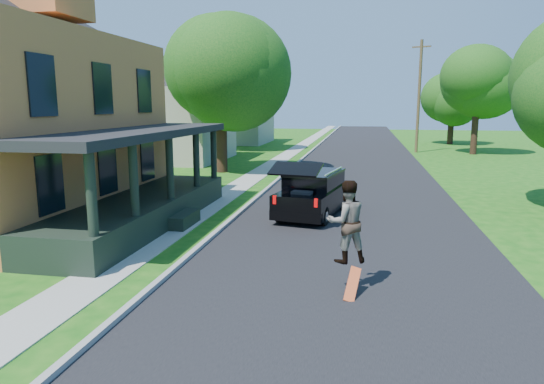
# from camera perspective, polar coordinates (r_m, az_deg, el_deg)

# --- Properties ---
(ground) EXTENTS (140.00, 140.00, 0.00)m
(ground) POSITION_cam_1_polar(r_m,az_deg,el_deg) (9.38, 8.19, -14.51)
(ground) COLOR #125210
(ground) RESTS_ON ground
(street) EXTENTS (8.00, 120.00, 0.02)m
(street) POSITION_cam_1_polar(r_m,az_deg,el_deg) (28.79, 10.11, 2.32)
(street) COLOR black
(street) RESTS_ON ground
(curb) EXTENTS (0.15, 120.00, 0.12)m
(curb) POSITION_cam_1_polar(r_m,az_deg,el_deg) (29.11, 2.11, 2.56)
(curb) COLOR gray
(curb) RESTS_ON ground
(sidewalk) EXTENTS (1.30, 120.00, 0.03)m
(sidewalk) POSITION_cam_1_polar(r_m,az_deg,el_deg) (29.39, -0.88, 2.64)
(sidewalk) COLOR #989890
(sidewalk) RESTS_ON ground
(front_walk) EXTENTS (6.50, 1.20, 0.03)m
(front_walk) POSITION_cam_1_polar(r_m,az_deg,el_deg) (17.95, -22.67, -3.12)
(front_walk) COLOR #989890
(front_walk) RESTS_ON ground
(neighbor_house_mid) EXTENTS (12.78, 12.78, 8.30)m
(neighbor_house_mid) POSITION_cam_1_polar(r_m,az_deg,el_deg) (35.33, -12.40, 10.51)
(neighbor_house_mid) COLOR #A4A091
(neighbor_house_mid) RESTS_ON ground
(neighbor_house_far) EXTENTS (12.78, 12.78, 8.30)m
(neighbor_house_far) POSITION_cam_1_polar(r_m,az_deg,el_deg) (50.44, -5.15, 10.57)
(neighbor_house_far) COLOR #A4A091
(neighbor_house_far) RESTS_ON ground
(black_suv) EXTENTS (2.45, 4.72, 2.09)m
(black_suv) POSITION_cam_1_polar(r_m,az_deg,el_deg) (17.26, 4.88, -0.14)
(black_suv) COLOR black
(black_suv) RESTS_ON ground
(skateboarder) EXTENTS (1.04, 0.94, 1.76)m
(skateboarder) POSITION_cam_1_polar(r_m,az_deg,el_deg) (10.31, 8.75, -3.46)
(skateboarder) COLOR black
(skateboarder) RESTS_ON ground
(skateboard) EXTENTS (0.35, 0.68, 0.58)m
(skateboard) POSITION_cam_1_polar(r_m,az_deg,el_deg) (10.30, 9.44, -10.78)
(skateboard) COLOR #B2390F
(skateboard) RESTS_ON ground
(tree_left_mid) EXTENTS (8.17, 8.34, 9.73)m
(tree_left_mid) POSITION_cam_1_polar(r_m,az_deg,el_deg) (28.43, -6.12, 14.77)
(tree_left_mid) COLOR black
(tree_left_mid) RESTS_ON ground
(tree_left_far) EXTENTS (7.86, 7.66, 9.51)m
(tree_left_far) POSITION_cam_1_polar(r_m,az_deg,el_deg) (42.21, -4.93, 13.26)
(tree_left_far) COLOR black
(tree_left_far) RESTS_ON ground
(tree_right_mid) EXTENTS (5.86, 5.79, 9.10)m
(tree_right_mid) POSITION_cam_1_polar(r_m,az_deg,el_deg) (41.58, 23.07, 12.33)
(tree_right_mid) COLOR black
(tree_right_mid) RESTS_ON ground
(tree_right_far) EXTENTS (6.34, 6.57, 7.54)m
(tree_right_far) POSITION_cam_1_polar(r_m,az_deg,el_deg) (51.24, 20.48, 10.69)
(tree_right_far) COLOR black
(tree_right_far) RESTS_ON ground
(utility_pole_far) EXTENTS (1.44, 0.60, 8.97)m
(utility_pole_far) POSITION_cam_1_polar(r_m,az_deg,el_deg) (41.62, 16.91, 10.83)
(utility_pole_far) COLOR #44351F
(utility_pole_far) RESTS_ON ground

